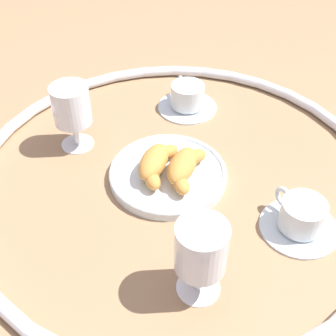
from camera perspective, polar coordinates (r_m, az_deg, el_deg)
The scene contains 9 objects.
ground_plane at distance 0.88m, azimuth 1.01°, elevation -1.23°, with size 2.20×2.20×0.00m, color #997551.
table_chrome_rim at distance 0.87m, azimuth 1.01°, elevation -0.65°, with size 0.79×0.79×0.02m, color silver.
pastry_plate at distance 0.87m, azimuth 0.00°, elevation -0.93°, with size 0.23×0.23×0.02m.
croissant_large at distance 0.85m, azimuth -1.60°, elevation 0.73°, with size 0.13×0.09×0.04m.
croissant_small at distance 0.84m, azimuth 2.03°, elevation 0.17°, with size 0.13×0.09×0.04m.
coffee_cup_near at distance 1.05m, azimuth 2.45°, elevation 8.79°, with size 0.14×0.14×0.06m.
coffee_cup_far at distance 0.80m, azimuth 16.41°, elevation -6.04°, with size 0.14×0.14×0.06m.
juice_glass_left at distance 0.92m, azimuth -12.09°, elevation 7.54°, with size 0.08×0.08×0.14m.
juice_glass_right at distance 0.64m, azimuth 4.19°, elevation -10.37°, with size 0.08×0.08×0.14m.
Camera 1 is at (0.64, -0.02, 0.60)m, focal length 48.33 mm.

